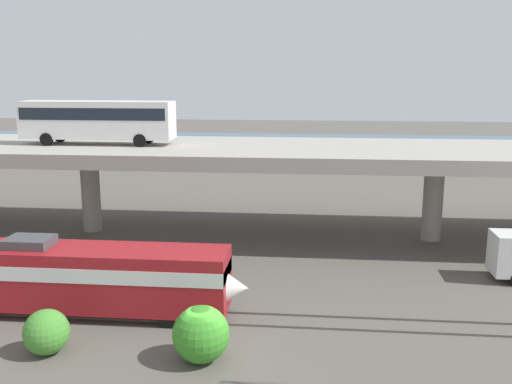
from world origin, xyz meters
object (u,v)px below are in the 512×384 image
at_px(train_locomotive, 95,275).
at_px(parked_car_4, 267,151).
at_px(parked_car_0, 373,149).
at_px(parked_car_2, 226,151).
at_px(transit_bus_on_overpass, 98,118).
at_px(parked_car_1, 344,152).
at_px(parked_car_3, 102,149).
at_px(parked_car_6, 193,150).

xyz_separation_m(train_locomotive, parked_car_4, (5.23, 49.84, -0.05)).
relative_size(parked_car_0, parked_car_4, 0.99).
bearing_deg(parked_car_2, parked_car_0, 12.18).
bearing_deg(train_locomotive, transit_bus_on_overpass, 109.03).
xyz_separation_m(parked_car_1, parked_car_4, (-10.51, -0.10, 0.00)).
distance_m(train_locomotive, parked_car_1, 52.36).
distance_m(parked_car_1, parked_car_2, 16.07).
bearing_deg(parked_car_1, parked_car_4, 0.55).
xyz_separation_m(parked_car_2, parked_car_4, (5.51, 1.17, 0.00)).
bearing_deg(parked_car_3, transit_bus_on_overpass, -69.38).
xyz_separation_m(parked_car_2, parked_car_6, (-4.81, 1.23, 0.00)).
bearing_deg(parked_car_1, transit_bus_on_overpass, 58.28).
distance_m(transit_bus_on_overpass, parked_car_6, 34.92).
xyz_separation_m(parked_car_0, parked_car_3, (-38.02, -3.60, -0.00)).
height_order(parked_car_1, parked_car_4, same).
xyz_separation_m(transit_bus_on_overpass, parked_car_2, (5.14, 32.97, -7.09)).
xyz_separation_m(parked_car_4, parked_car_6, (-10.32, 0.06, 0.00)).
xyz_separation_m(parked_car_0, parked_car_6, (-25.01, -3.13, 0.00)).
bearing_deg(parked_car_2, train_locomotive, -89.68).
height_order(parked_car_0, parked_car_2, same).
distance_m(parked_car_4, parked_car_6, 10.32).
bearing_deg(parked_car_0, train_locomotive, -110.59).
bearing_deg(parked_car_0, transit_bus_on_overpass, -124.17).
bearing_deg(parked_car_2, parked_car_1, 4.54).
height_order(transit_bus_on_overpass, parked_car_4, transit_bus_on_overpass).
bearing_deg(parked_car_4, train_locomotive, -96.00).
bearing_deg(train_locomotive, parked_car_0, 69.41).
distance_m(train_locomotive, transit_bus_on_overpass, 18.04).
relative_size(train_locomotive, parked_car_6, 3.71).
xyz_separation_m(train_locomotive, parked_car_1, (15.74, 49.94, -0.06)).
bearing_deg(transit_bus_on_overpass, parked_car_0, 55.83).
height_order(transit_bus_on_overpass, parked_car_6, transit_bus_on_overpass).
bearing_deg(parked_car_1, parked_car_2, 4.54).
height_order(parked_car_0, parked_car_4, same).
bearing_deg(parked_car_6, parked_car_0, -172.87).
distance_m(parked_car_1, parked_car_6, 20.83).
xyz_separation_m(parked_car_1, parked_car_3, (-33.85, -0.51, -0.00)).
bearing_deg(transit_bus_on_overpass, parked_car_1, 58.28).
xyz_separation_m(train_locomotive, transit_bus_on_overpass, (-5.42, 15.70, 7.04)).
relative_size(transit_bus_on_overpass, parked_car_6, 2.62).
bearing_deg(parked_car_1, parked_car_6, 0.12).
bearing_deg(train_locomotive, parked_car_1, 72.50).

